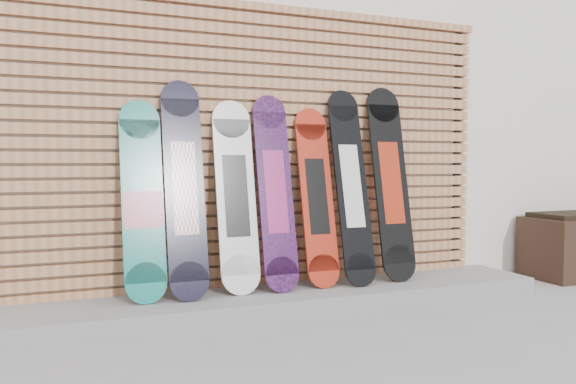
% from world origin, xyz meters
% --- Properties ---
extents(ground, '(80.00, 80.00, 0.00)m').
position_xyz_m(ground, '(0.00, 0.00, 0.00)').
color(ground, gray).
rests_on(ground, ground).
extents(building, '(12.00, 5.00, 3.60)m').
position_xyz_m(building, '(0.50, 3.50, 1.80)').
color(building, silver).
rests_on(building, ground).
extents(concrete_step, '(4.60, 0.70, 0.12)m').
position_xyz_m(concrete_step, '(-0.15, 0.68, 0.06)').
color(concrete_step, gray).
rests_on(concrete_step, ground).
extents(slat_wall, '(4.26, 0.08, 2.29)m').
position_xyz_m(slat_wall, '(-0.15, 0.97, 1.21)').
color(slat_wall, '#B3734A').
rests_on(slat_wall, ground).
extents(snowboard_0, '(0.28, 0.33, 1.40)m').
position_xyz_m(snowboard_0, '(-0.94, 0.78, 0.81)').
color(snowboard_0, '#0C7468').
rests_on(snowboard_0, concrete_step).
extents(snowboard_1, '(0.28, 0.37, 1.55)m').
position_xyz_m(snowboard_1, '(-0.65, 0.76, 0.89)').
color(snowboard_1, black).
rests_on(snowboard_1, concrete_step).
extents(snowboard_2, '(0.29, 0.32, 1.42)m').
position_xyz_m(snowboard_2, '(-0.27, 0.79, 0.83)').
color(snowboard_2, white).
rests_on(snowboard_2, concrete_step).
extents(snowboard_3, '(0.27, 0.36, 1.47)m').
position_xyz_m(snowboard_3, '(0.03, 0.77, 0.85)').
color(snowboard_3, black).
rests_on(snowboard_3, concrete_step).
extents(snowboard_4, '(0.26, 0.34, 1.39)m').
position_xyz_m(snowboard_4, '(0.38, 0.78, 0.81)').
color(snowboard_4, '#B22613').
rests_on(snowboard_4, concrete_step).
extents(snowboard_5, '(0.26, 0.40, 1.54)m').
position_xyz_m(snowboard_5, '(0.66, 0.75, 0.89)').
color(snowboard_5, black).
rests_on(snowboard_5, concrete_step).
extents(snowboard_6, '(0.30, 0.36, 1.58)m').
position_xyz_m(snowboard_6, '(1.04, 0.77, 0.91)').
color(snowboard_6, black).
rests_on(snowboard_6, concrete_step).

